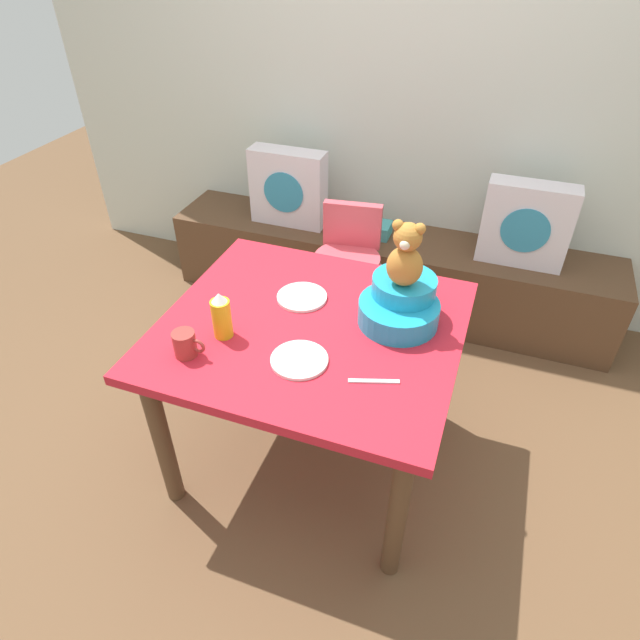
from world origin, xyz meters
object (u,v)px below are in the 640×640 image
at_px(dining_table, 311,347).
at_px(coffee_mug, 185,344).
at_px(dinner_plate_near, 302,297).
at_px(infant_seat_teal, 400,304).
at_px(pillow_floral_right, 526,225).
at_px(highchair, 347,262).
at_px(book_stack, 373,229).
at_px(ketchup_bottle, 221,316).
at_px(pillow_floral_left, 288,188).
at_px(teddy_bear, 406,256).
at_px(dinner_plate_far, 299,360).

xyz_separation_m(dining_table, coffee_mug, (-0.35, -0.30, 0.16)).
bearing_deg(dinner_plate_near, infant_seat_teal, -0.12).
xyz_separation_m(pillow_floral_right, highchair, (-0.83, -0.42, -0.16)).
bearing_deg(coffee_mug, book_stack, 80.63).
bearing_deg(pillow_floral_right, book_stack, 178.51).
bearing_deg(book_stack, dining_table, -85.85).
bearing_deg(book_stack, ketchup_bottle, -97.53).
bearing_deg(dining_table, pillow_floral_left, 116.30).
height_order(pillow_floral_right, teddy_bear, teddy_bear).
height_order(coffee_mug, dinner_plate_near, coffee_mug).
relative_size(dining_table, highchair, 1.40).
bearing_deg(dinner_plate_far, pillow_floral_left, 114.14).
xyz_separation_m(highchair, dinner_plate_near, (0.01, -0.66, 0.22)).
height_order(teddy_bear, dinner_plate_far, teddy_bear).
xyz_separation_m(pillow_floral_left, dining_table, (0.61, -1.23, -0.05)).
bearing_deg(teddy_bear, ketchup_bottle, -151.73).
xyz_separation_m(pillow_floral_right, teddy_bear, (-0.42, -1.08, 0.34)).
height_order(infant_seat_teal, ketchup_bottle, ketchup_bottle).
bearing_deg(highchair, dinner_plate_far, -81.95).
distance_m(pillow_floral_right, ketchup_bottle, 1.71).
height_order(pillow_floral_left, dining_table, pillow_floral_left).
bearing_deg(dinner_plate_far, highchair, 98.05).
bearing_deg(dinner_plate_far, coffee_mug, -165.14).
xyz_separation_m(infant_seat_teal, ketchup_bottle, (-0.58, -0.31, 0.02)).
bearing_deg(infant_seat_teal, coffee_mug, -145.13).
relative_size(highchair, dinner_plate_near, 3.95).
distance_m(highchair, ketchup_bottle, 1.03).
bearing_deg(dining_table, teddy_bear, 26.03).
bearing_deg(book_stack, coffee_mug, -99.37).
xyz_separation_m(pillow_floral_left, dinner_plate_near, (0.51, -1.08, 0.07)).
height_order(pillow_floral_left, infant_seat_teal, same).
bearing_deg(infant_seat_teal, teddy_bear, -90.00).
height_order(ketchup_bottle, dinner_plate_near, ketchup_bottle).
xyz_separation_m(book_stack, ketchup_bottle, (-0.19, -1.41, 0.33)).
distance_m(infant_seat_teal, teddy_bear, 0.21).
bearing_deg(teddy_bear, coffee_mug, -145.17).
height_order(coffee_mug, dinner_plate_far, coffee_mug).
distance_m(pillow_floral_right, highchair, 0.94).
height_order(highchair, infant_seat_teal, infant_seat_teal).
height_order(pillow_floral_left, pillow_floral_right, same).
distance_m(highchair, infant_seat_teal, 0.83).
distance_m(pillow_floral_right, book_stack, 0.83).
distance_m(ketchup_bottle, dinner_plate_near, 0.37).
relative_size(infant_seat_teal, ketchup_bottle, 1.78).
relative_size(pillow_floral_right, infant_seat_teal, 1.33).
relative_size(book_stack, coffee_mug, 1.67).
distance_m(pillow_floral_left, infant_seat_teal, 1.41).
xyz_separation_m(teddy_bear, coffee_mug, (-0.65, -0.45, -0.23)).
bearing_deg(pillow_floral_left, infant_seat_teal, -49.97).
xyz_separation_m(book_stack, coffee_mug, (-0.26, -1.55, 0.29)).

